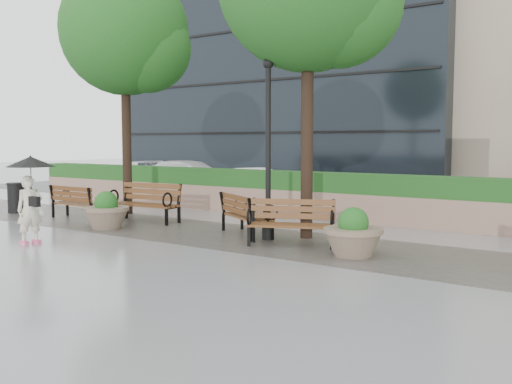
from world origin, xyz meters
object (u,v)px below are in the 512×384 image
Objects in this scene: planter_left at (106,214)px; lamppost at (268,161)px; bench_0 at (78,209)px; car_left at (191,178)px; bench_2 at (246,223)px; bench_1 at (146,211)px; trash_bin at (16,199)px; car_right at (257,184)px; pedestrian at (30,191)px; bench_3 at (291,232)px; planter_right at (353,237)px.

planter_left is 0.28× the size of lamppost.
car_left reaches higher than bench_0.
bench_0 is 0.94× the size of bench_2.
bench_1 reaches higher than trash_bin.
bench_1 is 6.85m from car_right.
car_left is 11.65m from pedestrian.
planter_left reaches higher than trash_bin.
car_right reaches higher than bench_2.
car_right is at bearing -26.46° from bench_2.
bench_1 is 0.51× the size of lamppost.
planter_left is 9.34m from car_left.
bench_3 reaches higher than bench_0.
car_right is (3.37, -0.01, -0.11)m from car_left.
car_left is (-11.18, 7.81, 0.34)m from planter_right.
bench_1 is at bearing -157.67° from car_right.
planter_right is 0.28× the size of lamppost.
bench_1 is 0.42× the size of car_left.
bench_2 is 0.47× the size of lamppost.
car_left is (-2.29, 7.45, 0.44)m from bench_0.
pedestrian is at bearing -81.00° from planter_left.
planter_left is (2.14, -0.77, 0.09)m from bench_0.
bench_1 is 1.79× the size of planter_right.
bench_3 is 0.40× the size of car_left.
bench_0 is 2.27m from planter_left.
car_right reaches higher than planter_left.
car_left reaches higher than bench_1.
bench_2 is at bearing -9.87° from bench_1.
pedestrian is at bearing -28.95° from trash_bin.
car_left is (-9.60, 7.55, 0.43)m from bench_3.
lamppost reaches higher than car_left.
bench_1 is (2.07, 0.67, 0.03)m from bench_0.
pedestrian reaches higher than bench_2.
bench_0 is 0.44× the size of lamppost.
car_right is at bearing 27.26° from pedestrian.
car_left is at bearing -11.11° from bench_2.
pedestrian reaches higher than bench_1.
pedestrian is (2.52, -3.16, 0.88)m from bench_0.
bench_0 is at bearing 177.65° from planter_right.
bench_1 is at bearing 147.37° from bench_3.
lamppost is (0.75, -0.18, 1.51)m from bench_2.
bench_2 is 10.63m from car_left.
bench_0 is at bearing 34.66° from bench_2.
trash_bin is at bearing 34.71° from bench_2.
planter_right is (6.82, -1.04, 0.06)m from bench_1.
car_right reaches higher than bench_0.
bench_1 reaches higher than planter_left.
planter_left is at bearing 163.10° from bench_3.
bench_1 is at bearing 92.73° from planter_left.
bench_0 is 7.31m from bench_3.
bench_3 is (5.24, -0.77, -0.02)m from bench_1.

